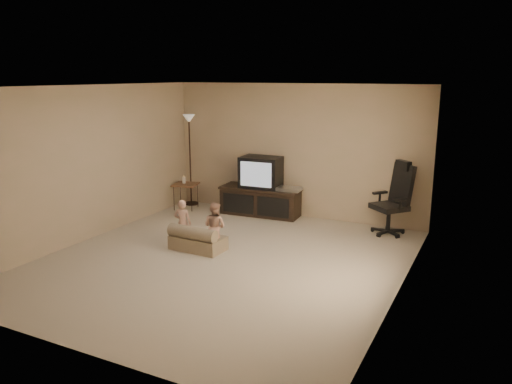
% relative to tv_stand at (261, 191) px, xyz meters
% --- Properties ---
extents(floor, '(5.50, 5.50, 0.00)m').
position_rel_tv_stand_xyz_m(floor, '(0.59, -2.49, -0.47)').
color(floor, '#AFA48B').
rests_on(floor, ground).
extents(room_shell, '(5.50, 5.50, 5.50)m').
position_rel_tv_stand_xyz_m(room_shell, '(0.59, -2.49, 1.05)').
color(room_shell, silver).
rests_on(room_shell, floor).
extents(tv_stand, '(1.62, 0.68, 1.14)m').
position_rel_tv_stand_xyz_m(tv_stand, '(0.00, 0.00, 0.00)').
color(tv_stand, black).
rests_on(tv_stand, floor).
extents(office_chair, '(0.81, 0.81, 1.26)m').
position_rel_tv_stand_xyz_m(office_chair, '(2.52, -0.08, -0.02)').
color(office_chair, black).
rests_on(office_chair, floor).
extents(side_table, '(0.56, 0.56, 0.70)m').
position_rel_tv_stand_xyz_m(side_table, '(-1.56, -0.29, 0.03)').
color(side_table, brown).
rests_on(side_table, floor).
extents(floor_lamp, '(0.29, 0.29, 1.87)m').
position_rel_tv_stand_xyz_m(floor_lamp, '(-1.66, 0.06, 0.89)').
color(floor_lamp, black).
rests_on(floor_lamp, floor).
extents(child_sofa, '(0.85, 0.50, 0.41)m').
position_rel_tv_stand_xyz_m(child_sofa, '(-0.01, -2.27, -0.31)').
color(child_sofa, gray).
rests_on(child_sofa, floor).
extents(toddler_left, '(0.32, 0.27, 0.76)m').
position_rel_tv_stand_xyz_m(toddler_left, '(-0.31, -2.20, -0.09)').
color(toddler_left, tan).
rests_on(toddler_left, floor).
extents(toddler_right, '(0.38, 0.23, 0.76)m').
position_rel_tv_stand_xyz_m(toddler_right, '(0.23, -2.13, -0.09)').
color(toddler_right, tan).
rests_on(toddler_right, floor).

